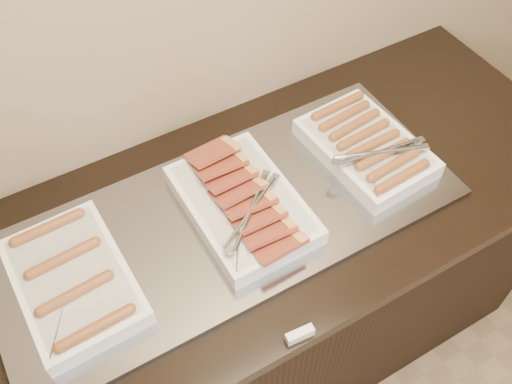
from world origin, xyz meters
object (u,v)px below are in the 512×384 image
(dish_left, at_px, (73,281))
(dish_center, at_px, (243,203))
(counter, at_px, (237,300))
(warming_tray, at_px, (228,219))
(dish_right, at_px, (367,147))

(dish_left, relative_size, dish_center, 0.89)
(counter, relative_size, dish_left, 5.55)
(counter, relative_size, warming_tray, 1.72)
(warming_tray, distance_m, dish_center, 0.06)
(counter, xyz_separation_m, dish_right, (0.42, -0.00, 0.50))
(warming_tray, relative_size, dish_center, 2.88)
(dish_center, bearing_deg, warming_tray, 174.85)
(counter, distance_m, warming_tray, 0.46)
(warming_tray, bearing_deg, dish_left, 180.00)
(counter, xyz_separation_m, dish_center, (0.03, -0.00, 0.50))
(counter, bearing_deg, dish_left, 180.00)
(dish_left, bearing_deg, dish_center, -2.09)
(warming_tray, distance_m, dish_right, 0.43)
(counter, height_order, warming_tray, warming_tray)
(warming_tray, xyz_separation_m, dish_center, (0.04, -0.00, 0.04))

